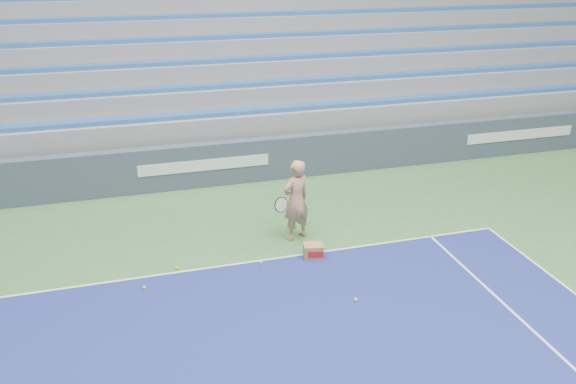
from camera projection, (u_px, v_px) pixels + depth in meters
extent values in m
cube|color=white|center=(235.00, 264.00, 10.57)|extent=(10.97, 0.05, 0.00)
cube|color=#394658|center=(204.00, 165.00, 13.89)|extent=(30.00, 0.30, 1.10)
cube|color=white|center=(205.00, 165.00, 13.73)|extent=(3.20, 0.02, 0.28)
cube|color=white|center=(521.00, 135.00, 15.95)|extent=(3.40, 0.02, 0.28)
cube|color=gray|center=(184.00, 116.00, 17.90)|extent=(30.00, 8.50, 1.10)
cube|color=gray|center=(182.00, 91.00, 17.58)|extent=(30.00, 8.50, 0.50)
cube|color=#2D5AA5|center=(197.00, 114.00, 14.04)|extent=(29.60, 0.42, 0.11)
cube|color=gray|center=(180.00, 73.00, 17.76)|extent=(30.00, 7.65, 0.50)
cube|color=#2D5AA5|center=(192.00, 87.00, 14.59)|extent=(29.60, 0.42, 0.11)
cube|color=gray|center=(177.00, 54.00, 17.93)|extent=(30.00, 6.80, 0.50)
cube|color=#2D5AA5|center=(187.00, 62.00, 15.14)|extent=(29.60, 0.42, 0.11)
cube|color=gray|center=(175.00, 37.00, 18.11)|extent=(30.00, 5.95, 0.50)
cube|color=#2D5AA5|center=(182.00, 38.00, 15.69)|extent=(29.60, 0.42, 0.11)
cube|color=gray|center=(172.00, 19.00, 18.28)|extent=(30.00, 5.10, 0.50)
cube|color=#2D5AA5|center=(178.00, 17.00, 16.24)|extent=(29.60, 0.42, 0.11)
cube|color=gray|center=(170.00, 2.00, 18.46)|extent=(30.00, 4.25, 0.50)
cube|color=gray|center=(165.00, 2.00, 20.68)|extent=(31.00, 0.40, 7.30)
imported|color=tan|center=(296.00, 200.00, 11.21)|extent=(0.73, 0.61, 1.71)
cylinder|color=black|center=(282.00, 203.00, 10.87)|extent=(0.12, 0.27, 0.08)
cylinder|color=beige|center=(281.00, 205.00, 10.56)|extent=(0.29, 0.16, 0.28)
torus|color=black|center=(281.00, 205.00, 10.56)|extent=(0.31, 0.18, 0.30)
cube|color=#9F714D|center=(313.00, 251.00, 10.78)|extent=(0.42, 0.34, 0.28)
cube|color=#B21E19|center=(316.00, 254.00, 10.65)|extent=(0.30, 0.07, 0.13)
sphere|color=#C2DB2C|center=(261.00, 262.00, 10.59)|extent=(0.07, 0.07, 0.07)
sphere|color=#C2DB2C|center=(177.00, 268.00, 10.41)|extent=(0.07, 0.07, 0.07)
sphere|color=#C2DB2C|center=(144.00, 288.00, 9.81)|extent=(0.07, 0.07, 0.07)
sphere|color=#C2DB2C|center=(356.00, 300.00, 9.47)|extent=(0.07, 0.07, 0.07)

